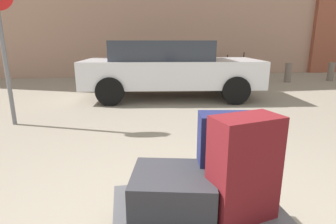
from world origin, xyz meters
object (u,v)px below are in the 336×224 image
(suitcase_navy_front_left, at_px, (225,156))
(bollard_kerb_far, at_px, (288,73))
(no_parking_sign, at_px, (2,37))
(bollard_corner, at_px, (331,72))
(parked_car, at_px, (169,68))
(luggage_cart, at_px, (198,219))
(suitcase_maroon_center, at_px, (244,169))
(suitcase_charcoal_rear_left, at_px, (173,191))
(bollard_kerb_near, at_px, (211,74))
(bicycle_leaning, at_px, (232,67))
(bollard_kerb_mid, at_px, (256,73))

(suitcase_navy_front_left, xyz_separation_m, bollard_kerb_far, (5.07, 7.04, -0.31))
(bollard_kerb_far, height_order, no_parking_sign, no_parking_sign)
(bollard_corner, bearing_deg, parked_car, -163.01)
(luggage_cart, bearing_deg, suitcase_navy_front_left, 32.51)
(suitcase_maroon_center, bearing_deg, bollard_corner, 33.75)
(suitcase_charcoal_rear_left, relative_size, no_parking_sign, 0.22)
(suitcase_navy_front_left, bearing_deg, bollard_kerb_far, 63.68)
(bollard_kerb_near, relative_size, bollard_corner, 1.00)
(bicycle_leaning, bearing_deg, bollard_kerb_near, -127.73)
(bollard_kerb_near, bearing_deg, bollard_kerb_far, 0.00)
(suitcase_maroon_center, xyz_separation_m, bicycle_leaning, (3.81, 9.30, -0.29))
(suitcase_charcoal_rear_left, distance_m, bollard_kerb_near, 7.62)
(bicycle_leaning, bearing_deg, no_parking_sign, -137.80)
(bollard_corner, bearing_deg, suitcase_maroon_center, -132.82)
(bicycle_leaning, bearing_deg, parked_car, -130.28)
(luggage_cart, height_order, parked_car, parked_car)
(bollard_corner, bearing_deg, suitcase_navy_front_left, -133.91)
(luggage_cart, bearing_deg, bollard_kerb_far, 53.59)
(bollard_kerb_near, relative_size, bollard_kerb_mid, 1.00)
(bicycle_leaning, relative_size, bollard_kerb_far, 2.51)
(luggage_cart, distance_m, bicycle_leaning, 10.05)
(parked_car, relative_size, bollard_kerb_far, 6.78)
(bicycle_leaning, relative_size, no_parking_sign, 0.70)
(suitcase_navy_front_left, bearing_deg, bollard_corner, 55.57)
(suitcase_maroon_center, xyz_separation_m, bollard_kerb_near, (2.25, 7.29, -0.34))
(suitcase_charcoal_rear_left, xyz_separation_m, suitcase_navy_front_left, (0.38, 0.10, 0.17))
(luggage_cart, xyz_separation_m, suitcase_maroon_center, (0.24, -0.11, 0.40))
(suitcase_charcoal_rear_left, relative_size, bollard_kerb_mid, 0.79)
(suitcase_charcoal_rear_left, bearing_deg, bollard_corner, 57.55)
(suitcase_maroon_center, bearing_deg, suitcase_charcoal_rear_left, 146.76)
(suitcase_charcoal_rear_left, xyz_separation_m, bollard_kerb_far, (5.46, 7.14, -0.14))
(suitcase_navy_front_left, relative_size, bicycle_leaning, 0.36)
(bollard_kerb_near, relative_size, no_parking_sign, 0.28)
(bollard_corner, bearing_deg, bollard_kerb_near, 180.00)
(bollard_corner, height_order, no_parking_sign, no_parking_sign)
(suitcase_navy_front_left, height_order, no_parking_sign, no_parking_sign)
(bollard_kerb_far, distance_m, bollard_corner, 1.70)
(suitcase_maroon_center, height_order, bollard_kerb_mid, suitcase_maroon_center)
(suitcase_navy_front_left, xyz_separation_m, no_parking_sign, (-2.56, 3.26, 0.82))
(parked_car, xyz_separation_m, bollard_kerb_near, (1.77, 1.92, -0.43))
(suitcase_charcoal_rear_left, relative_size, bicycle_leaning, 0.31)
(luggage_cart, bearing_deg, suitcase_maroon_center, -24.15)
(bicycle_leaning, bearing_deg, suitcase_maroon_center, -112.26)
(bollard_kerb_near, bearing_deg, parked_car, -132.76)
(suitcase_navy_front_left, xyz_separation_m, bollard_corner, (6.77, 7.04, -0.31))
(suitcase_navy_front_left, distance_m, bollard_kerb_far, 8.68)
(bollard_kerb_mid, bearing_deg, luggage_cart, -119.64)
(suitcase_charcoal_rear_left, xyz_separation_m, parked_car, (0.88, 5.22, 0.29))
(suitcase_navy_front_left, xyz_separation_m, parked_car, (0.50, 5.12, 0.12))
(bollard_kerb_mid, bearing_deg, suitcase_navy_front_left, -118.78)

